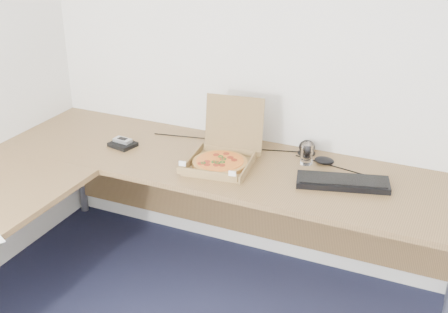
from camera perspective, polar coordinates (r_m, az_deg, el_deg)
The scene contains 10 objects.
room_shell at distance 1.57m, azimuth -4.39°, elevation -6.32°, with size 3.50×3.50×2.50m, color white, non-canonical shape.
desk at distance 2.95m, azimuth -9.14°, elevation -3.12°, with size 2.50×2.20×0.73m.
pizza_box at distance 3.07m, azimuth -0.24°, elevation -0.20°, with size 0.31×0.37×0.32m.
drinking_glass at distance 3.11m, azimuth 7.94°, elevation 0.25°, with size 0.06×0.06×0.11m, color white.
keyboard at distance 2.94m, azimuth 11.31°, elevation -2.44°, with size 0.44×0.16×0.03m, color black.
mouse at distance 3.13m, azimuth 9.59°, elevation -0.38°, with size 0.11×0.07×0.04m, color black.
wallet at distance 3.35m, azimuth -9.67°, elevation 1.15°, with size 0.13×0.11×0.02m, color black.
phone at distance 3.35m, azimuth -9.69°, elevation 1.54°, with size 0.10×0.05×0.02m, color #B2B5BA.
dome_speaker at distance 3.23m, azimuth 7.95°, elevation 0.96°, with size 0.10×0.10×0.08m, color black.
cable_bundle at distance 3.27m, azimuth 2.56°, elevation 0.73°, with size 0.60×0.04×0.01m, color black, non-canonical shape.
Camera 1 is at (0.66, -1.17, 2.06)m, focal length 47.70 mm.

